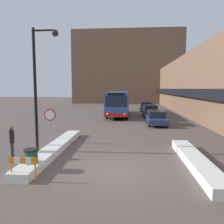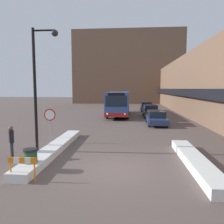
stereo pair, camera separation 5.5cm
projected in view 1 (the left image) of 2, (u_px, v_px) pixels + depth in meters
The scene contains 14 objects.
ground_plane at pixel (116, 169), 9.54m from camera, with size 160.00×160.00×0.00m, color brown.
building_row_right at pixel (193, 86), 32.13m from camera, with size 5.50×60.00×7.90m.
building_backdrop_far at pixel (127, 68), 53.78m from camera, with size 26.00×8.00×17.11m.
snow_bank_left at pixel (55, 148), 12.27m from camera, with size 0.90×8.55×0.36m.
snow_bank_right at pixel (196, 161), 9.97m from camera, with size 0.90×6.50×0.41m.
city_bus at pixel (118, 103), 28.52m from camera, with size 2.67×10.39×3.09m.
parked_car_front at pixel (156, 118), 21.40m from camera, with size 1.80×4.50×1.35m.
parked_car_middle at pixel (150, 111), 27.53m from camera, with size 1.83×4.71×1.46m.
parked_car_back at pixel (146, 106), 34.88m from camera, with size 1.83×4.21×1.41m.
stop_sign at pixel (50, 118), 14.04m from camera, with size 0.76×0.08×2.21m.
street_lamp at pixel (40, 77), 11.88m from camera, with size 1.46×0.36×6.75m.
pedestrian at pixel (12, 139), 10.98m from camera, with size 0.42×0.48×1.65m.
trash_bin at pixel (31, 160), 9.34m from camera, with size 0.59×0.59×0.95m.
construction_barricade at pixel (23, 164), 8.20m from camera, with size 1.10×0.06×0.94m.
Camera 1 is at (0.54, -9.21, 3.51)m, focal length 35.00 mm.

